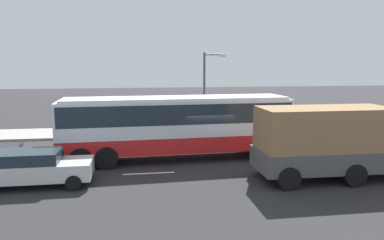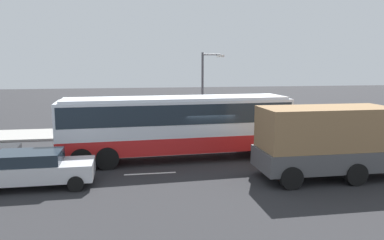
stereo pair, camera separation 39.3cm
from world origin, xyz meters
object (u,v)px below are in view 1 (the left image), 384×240
Objects in this scene: pedestrian_near_curb at (292,113)px; street_lamp at (207,86)px; car_silver_hatch at (33,167)px; cargo_truck at (341,140)px; coach_bus at (177,121)px.

street_lamp is (-7.29, -1.84, 2.32)m from pedestrian_near_curb.
pedestrian_near_curb reaches higher than car_silver_hatch.
pedestrian_near_curb is 0.30× the size of street_lamp.
pedestrian_near_curb is at bearing 14.20° from street_lamp.
cargo_truck is 1.41× the size of street_lamp.
street_lamp is at bearing 63.46° from coach_bus.
car_silver_hatch is 13.90m from street_lamp.
cargo_truck reaches higher than pedestrian_near_curb.
coach_bus is at bearing 27.89° from car_silver_hatch.
cargo_truck is (6.82, -4.37, -0.37)m from coach_bus.
car_silver_hatch is at bearing -132.82° from street_lamp.
coach_bus is 2.62× the size of car_silver_hatch.
cargo_truck is at bearing -70.17° from street_lamp.
street_lamp is at bearing 109.62° from cargo_truck.
cargo_truck is 4.61× the size of pedestrian_near_curb.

